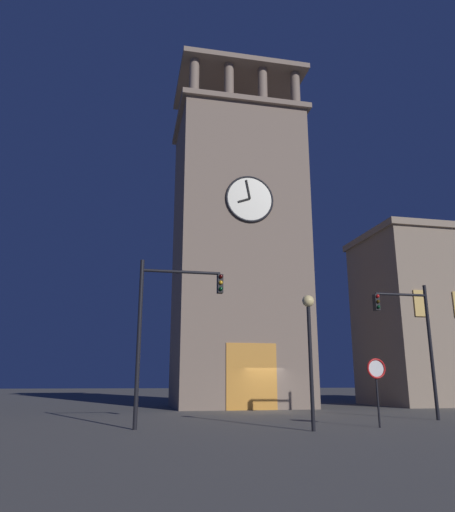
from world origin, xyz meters
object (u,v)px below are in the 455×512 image
object	(u,v)px
street_lamp	(309,334)
no_horn_sign	(376,373)
clocktower	(238,249)
traffic_signal_mid	(166,315)
traffic_signal_near	(413,331)

from	to	relation	value
street_lamp	no_horn_sign	world-z (taller)	street_lamp
clocktower	traffic_signal_mid	bearing A→B (deg)	66.75
traffic_signal_near	traffic_signal_mid	xyz separation A→B (m)	(11.65, 1.74, 0.16)
traffic_signal_near	street_lamp	bearing A→B (deg)	28.48
traffic_signal_near	street_lamp	distance (m)	7.45
traffic_signal_mid	no_horn_sign	world-z (taller)	traffic_signal_mid
traffic_signal_mid	street_lamp	size ratio (longest dim) A/B	1.31
no_horn_sign	traffic_signal_mid	bearing A→B (deg)	-7.64
no_horn_sign	clocktower	bearing A→B (deg)	-83.08
traffic_signal_mid	street_lamp	world-z (taller)	traffic_signal_mid
no_horn_sign	street_lamp	bearing A→B (deg)	13.67
traffic_signal_near	traffic_signal_mid	bearing A→B (deg)	8.51
traffic_signal_near	no_horn_sign	bearing A→B (deg)	38.23
clocktower	street_lamp	bearing A→B (deg)	86.25
traffic_signal_near	no_horn_sign	xyz separation A→B (m)	(3.59, 2.83, -1.99)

